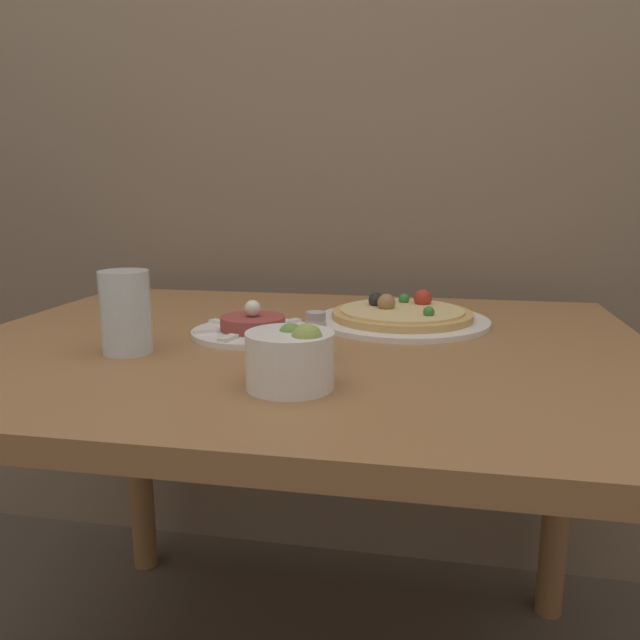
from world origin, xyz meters
TOP-DOWN VIEW (x-y plane):
  - back_wall at (0.00, 1.02)m, footprint 8.00×0.05m
  - dining_table at (0.00, 0.45)m, footprint 1.13×0.89m
  - pizza_plate at (0.16, 0.61)m, footprint 0.32×0.32m
  - tartare_plate at (-0.08, 0.46)m, footprint 0.21×0.21m
  - small_bowl at (0.05, 0.20)m, footprint 0.11×0.11m
  - drinking_glass at (-0.24, 0.32)m, footprint 0.07×0.07m
  - salt_shaker at (0.05, 0.33)m, footprint 0.03×0.03m

SIDE VIEW (x-z plane):
  - dining_table at x=0.00m, z-range 0.27..0.99m
  - tartare_plate at x=-0.08m, z-range 0.71..0.77m
  - pizza_plate at x=0.16m, z-range 0.71..0.77m
  - salt_shaker at x=0.05m, z-range 0.72..0.80m
  - small_bowl at x=0.05m, z-range 0.72..0.81m
  - drinking_glass at x=-0.24m, z-range 0.73..0.85m
  - back_wall at x=0.00m, z-range 0.00..2.60m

